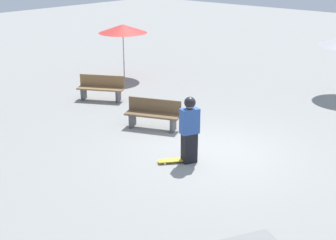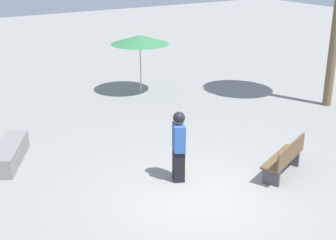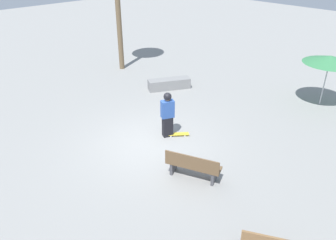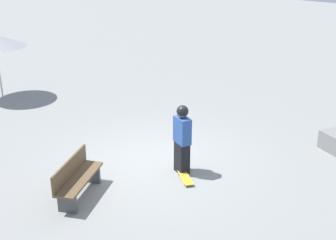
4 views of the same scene
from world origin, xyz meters
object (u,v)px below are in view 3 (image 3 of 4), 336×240
at_px(shade_umbrella_green, 330,60).
at_px(skateboard, 178,134).
at_px(skater_main, 168,113).
at_px(concrete_ledge, 169,84).
at_px(bench_near, 193,166).

bearing_deg(shade_umbrella_green, skateboard, -20.88).
xyz_separation_m(skater_main, shade_umbrella_green, (-6.48, 2.62, 1.07)).
height_order(skateboard, concrete_ledge, concrete_ledge).
xyz_separation_m(concrete_ledge, bench_near, (4.15, 5.29, 0.19)).
distance_m(concrete_ledge, shade_umbrella_green, 6.86).
xyz_separation_m(skateboard, shade_umbrella_green, (-6.21, 2.37, 1.91)).
bearing_deg(skateboard, skater_main, 176.95).
distance_m(skateboard, shade_umbrella_green, 6.92).
height_order(concrete_ledge, shade_umbrella_green, shade_umbrella_green).
height_order(skater_main, shade_umbrella_green, shade_umbrella_green).
height_order(bench_near, shade_umbrella_green, shade_umbrella_green).
relative_size(skater_main, shade_umbrella_green, 0.78).
bearing_deg(skater_main, concrete_ledge, 69.59).
height_order(concrete_ledge, bench_near, bench_near).
relative_size(skateboard, concrete_ledge, 0.37).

